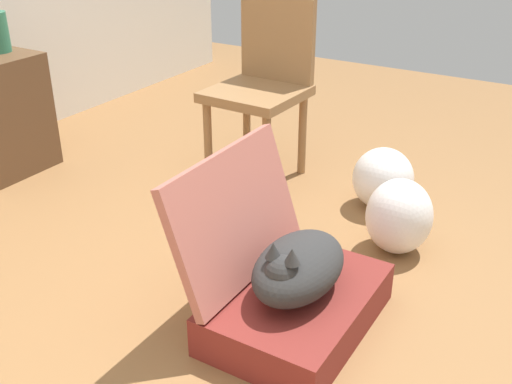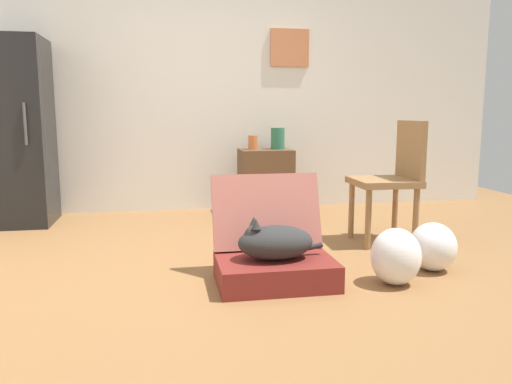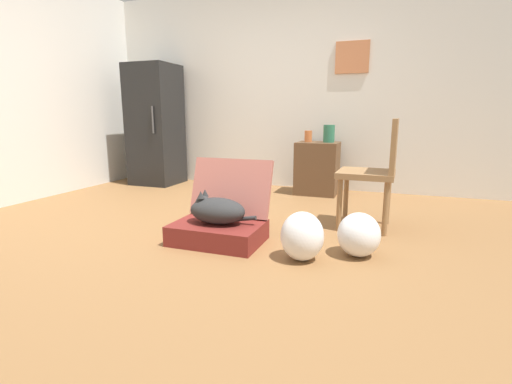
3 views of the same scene
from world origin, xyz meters
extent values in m
plane|color=olive|center=(0.00, 0.00, 0.00)|extent=(7.68, 7.68, 0.00)
cube|color=maroon|center=(0.25, -0.22, 0.08)|extent=(0.68, 0.48, 0.15)
cube|color=#B26356|center=(0.25, 0.03, 0.38)|extent=(0.68, 0.18, 0.46)
ellipsoid|color=#2D2D2D|center=(0.25, -0.22, 0.25)|extent=(0.44, 0.28, 0.20)
sphere|color=#2D2D2D|center=(0.13, -0.22, 0.30)|extent=(0.13, 0.13, 0.13)
cone|color=#2D2D2D|center=(0.13, -0.26, 0.37)|extent=(0.06, 0.06, 0.06)
cone|color=#2D2D2D|center=(0.13, -0.19, 0.37)|extent=(0.06, 0.06, 0.06)
cylinder|color=#2D2D2D|center=(0.45, -0.18, 0.20)|extent=(0.20, 0.03, 0.07)
ellipsoid|color=white|center=(0.94, -0.35, 0.17)|extent=(0.29, 0.29, 0.34)
ellipsoid|color=white|center=(1.29, -0.15, 0.15)|extent=(0.29, 0.30, 0.31)
cylinder|color=olive|center=(1.09, 0.76, 0.22)|extent=(0.04, 0.04, 0.45)
cylinder|color=olive|center=(1.08, 0.39, 0.22)|extent=(0.04, 0.04, 0.45)
cylinder|color=olive|center=(1.46, 0.75, 0.22)|extent=(0.04, 0.04, 0.45)
cylinder|color=olive|center=(1.45, 0.38, 0.22)|extent=(0.04, 0.04, 0.45)
cube|color=olive|center=(1.27, 0.57, 0.47)|extent=(0.48, 0.47, 0.05)
cube|color=olive|center=(1.48, 0.56, 0.72)|extent=(0.05, 0.43, 0.44)
camera|label=1|loc=(-1.37, -1.03, 1.44)|focal=43.23mm
camera|label=2|loc=(-0.38, -2.98, 0.99)|focal=35.23mm
camera|label=3|loc=(1.46, -2.71, 0.97)|focal=26.13mm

